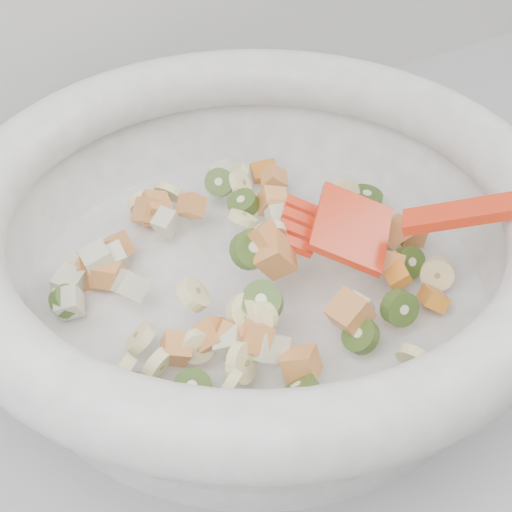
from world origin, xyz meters
TOP-DOWN VIEW (x-y plane):
  - mixing_bowl at (0.12, 1.47)m, footprint 0.47×0.44m

SIDE VIEW (x-z plane):
  - mixing_bowl at x=0.12m, z-range 0.89..1.05m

